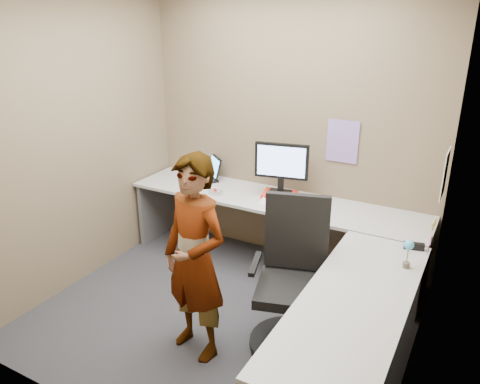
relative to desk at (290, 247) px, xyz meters
The scene contains 20 objects.
ground 0.83m from the desk, 138.54° to the right, with size 3.00×3.00×0.00m, color #26262B.
wall_back 1.27m from the desk, 115.54° to the left, with size 3.00×3.00×0.00m, color brown.
wall_right 1.36m from the desk, 19.95° to the right, with size 2.70×2.70×0.00m, color brown.
wall_left 2.12m from the desk, 168.73° to the right, with size 2.70×2.70×0.00m, color brown.
desk is the anchor object (origin of this frame).
paper_ream 0.74m from the desk, 121.80° to the left, with size 0.32×0.24×0.06m, color red.
monitor 0.88m from the desk, 121.02° to the left, with size 0.51×0.19×0.49m.
laptop 1.54m from the desk, 149.12° to the left, with size 0.45×0.44×0.25m.
trackball_mouse 1.08m from the desk, 157.12° to the left, with size 0.12×0.08×0.07m.
origami 0.68m from the desk, 136.08° to the left, with size 0.10×0.10×0.06m, color white.
stapler 0.97m from the desk, ahead, with size 0.15×0.04×0.06m, color black.
flower 1.00m from the desk, ahead, with size 0.07×0.07×0.22m.
calendar_purple 1.15m from the desk, 82.85° to the left, with size 0.30×0.01×0.40m, color #846BB7.
calendar_white 1.35m from the desk, 26.02° to the left, with size 0.01×0.28×0.38m, color white.
sticky_note_a 1.13m from the desk, ahead, with size 0.01×0.07×0.07m, color #F2E059.
sticky_note_b 1.10m from the desk, 11.49° to the left, with size 0.01×0.07×0.07m, color pink.
sticky_note_c 1.08m from the desk, ahead, with size 0.01×0.07×0.07m, color pink.
sticky_note_d 1.15m from the desk, 16.61° to the left, with size 0.01×0.07×0.07m, color #F2E059.
office_chair 0.49m from the desk, 64.29° to the right, with size 0.66×0.64×1.16m.
person 0.94m from the desk, 114.70° to the right, with size 0.57×0.37×1.55m, color #999399.
Camera 1 is at (1.75, -2.87, 2.42)m, focal length 35.00 mm.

